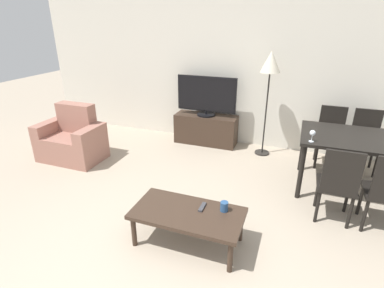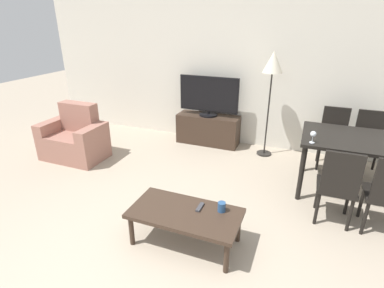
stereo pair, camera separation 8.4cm
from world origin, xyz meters
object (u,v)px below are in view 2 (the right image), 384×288
dining_chair_far (368,139)px  dining_table (359,145)px  dining_chair_near (338,184)px  dining_chair_far_left (333,135)px  tv (209,96)px  tv_stand (208,129)px  coffee_table (185,215)px  wine_glass_left (313,135)px  armchair (75,139)px  floor_lamp (273,68)px  remote_primary (200,207)px  cup_white_near (222,207)px

dining_chair_far → dining_table: bearing=-106.8°
dining_table → dining_chair_far: bearing=73.2°
dining_chair_near → dining_chair_far: 1.61m
dining_chair_far_left → tv: bearing=176.0°
tv_stand → coffee_table: bearing=-76.0°
dining_table → wine_glass_left: bearing=-146.4°
armchair → dining_table: size_ratio=0.74×
dining_chair_far → dining_chair_far_left: (-0.46, 0.00, 0.00)m
floor_lamp → remote_primary: bearing=-96.8°
coffee_table → tv_stand: bearing=104.0°
cup_white_near → dining_chair_far_left: bearing=65.3°
coffee_table → dining_chair_far_left: dining_chair_far_left is taller
dining_chair_near → wine_glass_left: bearing=127.1°
dining_chair_far → remote_primary: dining_chair_far is taller
armchair → dining_chair_near: 3.84m
coffee_table → remote_primary: bearing=44.2°
dining_chair_far → wine_glass_left: (-0.77, -1.13, 0.37)m
dining_table → dining_chair_far: size_ratio=1.47×
tv_stand → remote_primary: tv_stand is taller
dining_table → dining_chair_near: 0.82m
tv_stand → dining_chair_near: bearing=-39.8°
tv_stand → coffee_table: (0.64, -2.57, 0.07)m
dining_chair_near → dining_chair_far_left: size_ratio=1.00×
floor_lamp → tv: bearing=174.0°
armchair → tv_stand: (1.80, 1.36, -0.05)m
tv_stand → remote_primary: bearing=-72.9°
dining_chair_far → floor_lamp: (-1.45, 0.03, 0.93)m
armchair → dining_chair_far: (4.28, 1.22, 0.18)m
coffee_table → dining_chair_near: size_ratio=1.21×
tv → coffee_table: (0.64, -2.57, -0.54)m
tv → floor_lamp: size_ratio=0.63×
dining_chair_far_left → floor_lamp: (-0.99, 0.03, 0.93)m
tv → dining_chair_far: tv is taller
armchair → wine_glass_left: 3.55m
cup_white_near → wine_glass_left: bearing=57.4°
tv → remote_primary: bearing=-72.9°
coffee_table → wine_glass_left: 1.76m
coffee_table → dining_chair_far: bearing=52.8°
floor_lamp → wine_glass_left: size_ratio=11.43×
dining_table → remote_primary: 2.17m
tv_stand → cup_white_near: size_ratio=11.16×
wine_glass_left → dining_chair_far_left: bearing=74.7°
tv_stand → armchair: bearing=-142.9°
dining_table → dining_chair_near: dining_chair_near is taller
tv_stand → floor_lamp: size_ratio=0.66×
dining_chair_far_left → armchair: bearing=-162.3°
wine_glass_left → dining_table: bearing=33.6°
dining_table → cup_white_near: (-1.28, -1.52, -0.25)m
armchair → floor_lamp: 3.29m
tv → dining_chair_far_left: 2.06m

